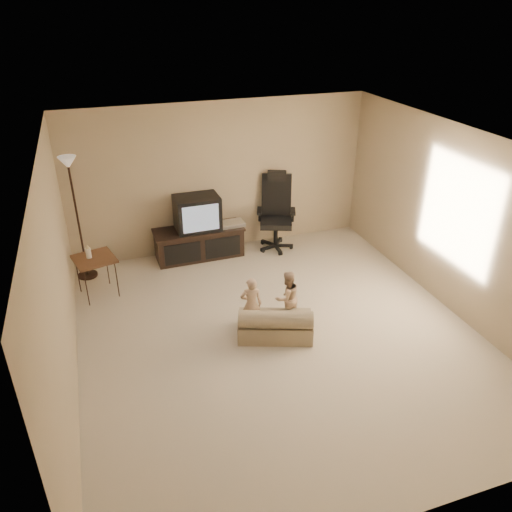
# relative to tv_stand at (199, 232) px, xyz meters

# --- Properties ---
(floor) EXTENTS (5.50, 5.50, 0.00)m
(floor) POSITION_rel_tv_stand_xyz_m (0.47, -2.49, -0.44)
(floor) COLOR beige
(floor) RESTS_ON ground
(room_shell) EXTENTS (5.50, 5.50, 5.50)m
(room_shell) POSITION_rel_tv_stand_xyz_m (0.47, -2.49, 1.07)
(room_shell) COLOR white
(room_shell) RESTS_ON floor
(tv_stand) EXTENTS (1.51, 0.57, 1.07)m
(tv_stand) POSITION_rel_tv_stand_xyz_m (0.00, 0.00, 0.00)
(tv_stand) COLOR black
(tv_stand) RESTS_ON floor
(office_chair) EXTENTS (0.79, 0.80, 1.32)m
(office_chair) POSITION_rel_tv_stand_xyz_m (1.34, -0.06, 0.03)
(office_chair) COLOR black
(office_chair) RESTS_ON floor
(side_table) EXTENTS (0.66, 0.66, 0.82)m
(side_table) POSITION_rel_tv_stand_xyz_m (-1.69, -0.71, 0.14)
(side_table) COLOR brown
(side_table) RESTS_ON floor
(floor_lamp) EXTENTS (0.30, 0.30, 1.93)m
(floor_lamp) POSITION_rel_tv_stand_xyz_m (-1.83, -0.09, 0.96)
(floor_lamp) COLOR black
(floor_lamp) RESTS_ON floor
(child_sofa) EXTENTS (1.07, 0.82, 0.46)m
(child_sofa) POSITION_rel_tv_stand_xyz_m (0.41, -2.52, -0.26)
(child_sofa) COLOR tan
(child_sofa) RESTS_ON floor
(toddler_left) EXTENTS (0.32, 0.27, 0.78)m
(toddler_left) POSITION_rel_tv_stand_xyz_m (0.17, -2.27, -0.05)
(toddler_left) COLOR tan
(toddler_left) RESTS_ON floor
(toddler_right) EXTENTS (0.40, 0.28, 0.75)m
(toddler_right) POSITION_rel_tv_stand_xyz_m (0.68, -2.23, -0.07)
(toddler_right) COLOR tan
(toddler_right) RESTS_ON floor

